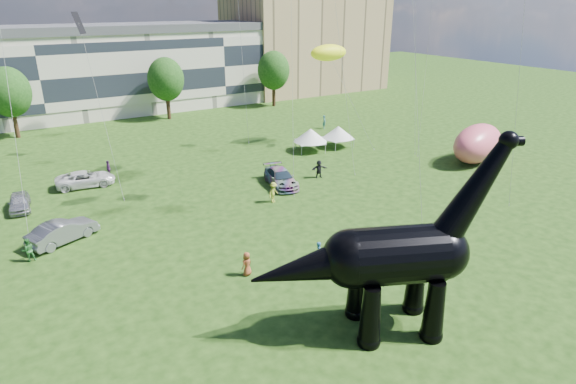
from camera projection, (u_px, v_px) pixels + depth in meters
ground at (352, 329)px, 25.73m from camera, size 220.00×220.00×0.00m
terrace_row at (36, 79)px, 68.59m from camera, size 78.00×11.00×12.00m
apartment_block at (305, 31)px, 92.55m from camera, size 28.00×18.00×22.00m
tree_mid_left at (8, 88)px, 59.41m from camera, size 5.20×5.20×9.44m
tree_mid_right at (165, 76)px, 69.18m from camera, size 5.20×5.20×9.44m
tree_far_right at (274, 67)px, 77.97m from camera, size 5.20×5.20×9.44m
dinosaur_sculpture at (387, 259)px, 24.37m from camera, size 13.12×7.19×11.05m
car_silver at (19, 202)px, 40.18m from camera, size 1.97×4.12×1.36m
car_grey at (63, 231)px, 34.80m from camera, size 5.23×3.61×1.63m
car_white at (86, 179)px, 45.27m from camera, size 5.57×3.13×1.47m
car_dark at (281, 178)px, 45.44m from camera, size 3.26×5.73×1.56m
gazebo_near at (310, 135)px, 55.49m from camera, size 4.85×4.85×2.67m
gazebo_far at (338, 132)px, 57.15m from camera, size 3.66×3.66×2.54m
inflatable_pink at (478, 143)px, 51.78m from camera, size 9.01×6.22×4.10m
visitors at (178, 219)px, 36.60m from camera, size 55.18×45.57×1.89m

